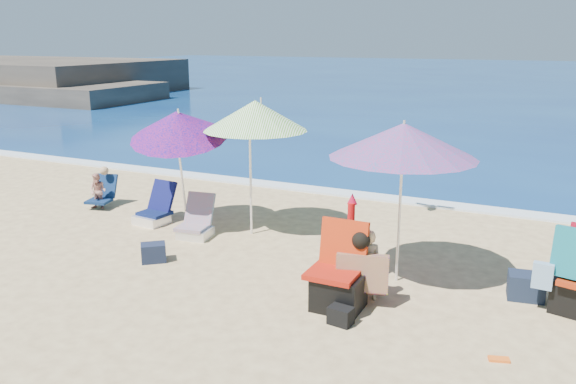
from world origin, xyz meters
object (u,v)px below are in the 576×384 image
at_px(umbrella_turquoise, 403,141).
at_px(camp_chair_left, 339,283).
at_px(umbrella_blue, 178,125).
at_px(furled_umbrella, 351,236).
at_px(person_center, 365,267).
at_px(umbrella_striped, 255,116).
at_px(chair_navy, 155,212).
at_px(chair_rainbow, 196,226).
at_px(person_left, 99,190).

xyz_separation_m(umbrella_turquoise, camp_chair_left, (-0.44, -1.11, -1.65)).
distance_m(umbrella_blue, furled_umbrella, 3.78).
xyz_separation_m(umbrella_turquoise, umbrella_blue, (-4.00, 0.60, -0.12)).
bearing_deg(person_center, umbrella_blue, 159.77).
height_order(umbrella_striped, camp_chair_left, umbrella_striped).
bearing_deg(chair_navy, umbrella_striped, 9.50).
bearing_deg(chair_rainbow, umbrella_striped, 38.09).
bearing_deg(umbrella_blue, person_center, -20.23).
xyz_separation_m(umbrella_blue, chair_rainbow, (0.44, -0.22, -1.66)).
bearing_deg(person_center, umbrella_turquoise, 75.85).
height_order(umbrella_turquoise, camp_chair_left, umbrella_turquoise).
distance_m(umbrella_striped, furled_umbrella, 2.94).
bearing_deg(chair_navy, umbrella_blue, -8.23).
bearing_deg(furled_umbrella, person_left, 166.22).
bearing_deg(umbrella_turquoise, chair_navy, 171.57).
relative_size(umbrella_striped, umbrella_blue, 1.03).
relative_size(umbrella_striped, person_center, 2.43).
bearing_deg(furled_umbrella, chair_navy, 165.07).
relative_size(umbrella_turquoise, chair_rainbow, 3.29).
distance_m(furled_umbrella, chair_navy, 4.31).
xyz_separation_m(furled_umbrella, person_left, (-5.70, 1.40, -0.34)).
xyz_separation_m(furled_umbrella, chair_rainbow, (-3.02, 0.78, -0.52)).
bearing_deg(umbrella_striped, chair_navy, -170.50).
xyz_separation_m(umbrella_turquoise, person_left, (-6.24, 0.99, -1.61)).
bearing_deg(umbrella_turquoise, person_left, 171.00).
bearing_deg(person_left, chair_rainbow, -12.95).
xyz_separation_m(umbrella_striped, person_center, (2.54, -1.82, -1.56)).
relative_size(umbrella_striped, camp_chair_left, 2.15).
height_order(umbrella_striped, chair_navy, umbrella_striped).
bearing_deg(person_center, chair_rainbow, 160.70).
bearing_deg(umbrella_blue, furled_umbrella, -16.19).
xyz_separation_m(camp_chair_left, person_center, (0.24, 0.31, 0.14)).
xyz_separation_m(umbrella_turquoise, chair_navy, (-4.68, 0.69, -1.77)).
distance_m(chair_rainbow, camp_chair_left, 3.46).
relative_size(furled_umbrella, person_left, 1.62).
relative_size(furled_umbrella, person_center, 1.35).
distance_m(umbrella_turquoise, chair_navy, 5.05).
height_order(umbrella_blue, person_left, umbrella_blue).
relative_size(chair_navy, chair_rainbow, 1.04).
bearing_deg(umbrella_blue, umbrella_turquoise, -8.47).
height_order(umbrella_turquoise, furled_umbrella, umbrella_turquoise).
relative_size(chair_rainbow, person_center, 0.74).
bearing_deg(umbrella_blue, chair_rainbow, -27.03).
bearing_deg(camp_chair_left, chair_rainbow, 154.58).
height_order(umbrella_turquoise, chair_navy, umbrella_turquoise).
bearing_deg(person_center, chair_navy, 161.49).
relative_size(umbrella_blue, person_left, 2.84).
bearing_deg(person_left, umbrella_turquoise, -9.00).
bearing_deg(umbrella_striped, person_left, -179.55).
relative_size(umbrella_turquoise, furled_umbrella, 1.81).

